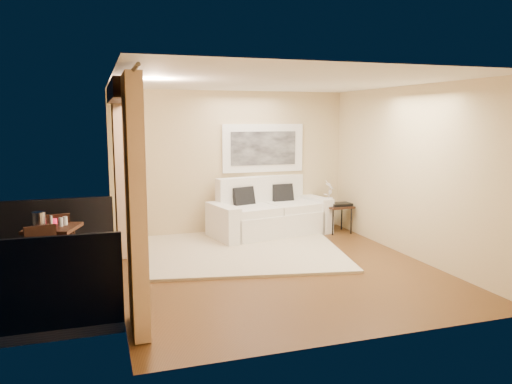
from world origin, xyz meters
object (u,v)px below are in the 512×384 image
side_table (338,209)px  balcony_chair_far (57,239)px  orchid (329,192)px  balcony_chair_near (43,256)px  sofa (268,215)px  bistro_table (53,232)px  ice_bucket (39,219)px

side_table → balcony_chair_far: (-4.97, -1.04, 0.03)m
orchid → balcony_chair_near: (-4.96, -2.12, -0.27)m
sofa → bistro_table: size_ratio=3.05×
orchid → balcony_chair_far: size_ratio=0.56×
side_table → balcony_chair_near: bearing=-158.7°
sofa → balcony_chair_near: sofa is taller
balcony_chair_near → bistro_table: bearing=66.2°
balcony_chair_far → ice_bucket: ice_bucket is taller
orchid → balcony_chair_far: (-4.85, -1.19, -0.27)m
balcony_chair_far → ice_bucket: size_ratio=4.33×
bistro_table → ice_bucket: size_ratio=3.95×
side_table → balcony_chair_far: size_ratio=0.62×
sofa → balcony_chair_near: 4.36m
sofa → ice_bucket: bearing=-170.1°
side_table → balcony_chair_far: 5.08m
orchid → balcony_chair_far: 5.00m
ice_bucket → balcony_chair_near: bearing=-82.5°
bistro_table → side_table: bearing=15.1°
orchid → balcony_chair_near: 5.40m
sofa → ice_bucket: 4.16m
sofa → balcony_chair_far: 3.87m
bistro_table → ice_bucket: 0.25m
sofa → side_table: 1.35m
balcony_chair_far → ice_bucket: (-0.19, -0.25, 0.34)m
orchid → balcony_chair_near: bearing=-156.8°
side_table → orchid: orchid is taller
side_table → ice_bucket: size_ratio=2.67×
sofa → orchid: (1.21, -0.10, 0.39)m
sofa → orchid: sofa is taller
bistro_table → orchid: bearing=17.1°
balcony_chair_near → ice_bucket: ice_bucket is taller
side_table → bistro_table: size_ratio=0.68×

